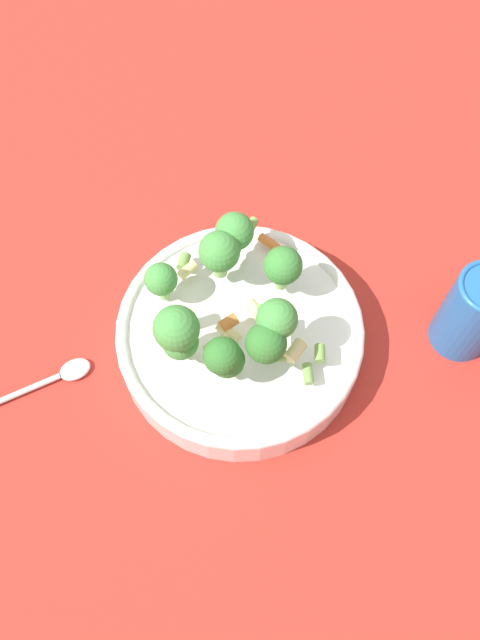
% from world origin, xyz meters
% --- Properties ---
extents(ground_plane, '(3.00, 3.00, 0.00)m').
position_xyz_m(ground_plane, '(0.00, 0.00, 0.00)').
color(ground_plane, '#B72D23').
extents(bowl, '(0.28, 0.28, 0.05)m').
position_xyz_m(bowl, '(0.00, 0.00, 0.03)').
color(bowl, white).
rests_on(bowl, ground_plane).
extents(pasta_salad, '(0.18, 0.20, 0.09)m').
position_xyz_m(pasta_salad, '(0.01, -0.00, 0.10)').
color(pasta_salad, '#8CB766').
rests_on(pasta_salad, bowl).
extents(cup, '(0.07, 0.07, 0.12)m').
position_xyz_m(cup, '(-0.25, 0.08, 0.06)').
color(cup, '#2366B2').
rests_on(cup, ground_plane).
extents(spoon, '(0.20, 0.04, 0.01)m').
position_xyz_m(spoon, '(0.23, -0.03, 0.01)').
color(spoon, silver).
rests_on(spoon, ground_plane).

